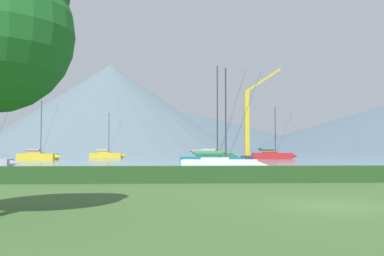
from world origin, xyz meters
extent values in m
plane|color=#3D602D|center=(0.00, 0.00, 0.00)|extent=(1000.00, 1000.00, 0.00)
cube|color=slate|center=(0.00, 137.00, 0.00)|extent=(320.00, 246.00, 0.00)
cube|color=#284C23|center=(0.00, 11.00, 0.47)|extent=(80.00, 1.20, 0.94)
cube|color=gold|center=(-19.13, 89.59, 0.57)|extent=(7.45, 3.25, 1.13)
cone|color=gold|center=(-15.03, 89.14, 0.57)|extent=(1.34, 1.09, 0.96)
cube|color=gold|center=(-19.54, 89.64, 0.98)|extent=(2.86, 2.02, 0.72)
cylinder|color=#333338|center=(-18.52, 89.53, 5.47)|extent=(0.14, 0.14, 9.69)
cylinder|color=#333338|center=(-20.13, 89.70, 1.76)|extent=(3.24, 0.48, 0.12)
cylinder|color=tan|center=(-20.13, 89.70, 1.76)|extent=(2.79, 0.75, 0.45)
cylinder|color=#333338|center=(-16.82, 89.34, 5.22)|extent=(3.42, 0.41, 9.21)
cube|color=white|center=(-0.96, 24.39, 0.51)|extent=(6.74, 3.28, 1.02)
cone|color=white|center=(2.68, 23.76, 0.51)|extent=(1.24, 1.04, 0.86)
cube|color=silver|center=(-1.33, 24.45, 0.88)|extent=(2.63, 1.93, 0.65)
cylinder|color=#333338|center=(-0.42, 24.29, 4.78)|extent=(0.13, 0.13, 8.44)
cylinder|color=#333338|center=(-1.85, 24.54, 1.57)|extent=(2.88, 0.60, 0.11)
cylinder|color=#2D7542|center=(-1.85, 24.54, 1.57)|extent=(2.50, 0.82, 0.41)
cylinder|color=#333338|center=(1.08, 24.04, 4.57)|extent=(3.03, 0.55, 8.03)
cube|color=#19707A|center=(-0.39, 35.92, 0.55)|extent=(7.28, 4.29, 1.08)
cone|color=#19707A|center=(3.37, 34.76, 0.55)|extent=(1.40, 1.23, 0.92)
cube|color=#16646E|center=(-0.77, 36.04, 0.94)|extent=(2.93, 2.33, 0.69)
cylinder|color=#333338|center=(0.18, 35.75, 5.98)|extent=(0.14, 0.14, 10.77)
cylinder|color=#333338|center=(-1.31, 36.21, 1.68)|extent=(3.00, 1.03, 0.12)
cylinder|color=gray|center=(-1.31, 36.21, 1.68)|extent=(2.65, 1.19, 0.43)
cylinder|color=#333338|center=(1.73, 35.27, 5.71)|extent=(3.14, 0.99, 10.24)
cone|color=#9E9EA3|center=(-21.76, 34.81, 0.45)|extent=(1.01, 0.81, 0.77)
cylinder|color=#333338|center=(-23.20, 34.87, 4.08)|extent=(2.72, 0.14, 7.18)
cube|color=#236B38|center=(4.37, 78.43, 0.60)|extent=(7.76, 3.24, 1.19)
cone|color=#236B38|center=(8.67, 78.05, 0.60)|extent=(1.38, 1.12, 1.01)
cube|color=#206032|center=(3.94, 78.46, 1.03)|extent=(2.96, 2.05, 0.76)
cylinder|color=#333338|center=(5.01, 78.37, 5.12)|extent=(0.15, 0.15, 8.93)
cylinder|color=#333338|center=(3.32, 78.52, 1.84)|extent=(3.40, 0.42, 0.13)
cylinder|color=tan|center=(3.32, 78.52, 1.84)|extent=(2.92, 0.72, 0.48)
cylinder|color=#333338|center=(6.79, 78.22, 4.89)|extent=(3.59, 0.34, 8.49)
cube|color=red|center=(16.14, 76.96, 0.63)|extent=(8.23, 3.42, 1.26)
cone|color=red|center=(20.71, 76.57, 0.63)|extent=(1.46, 1.18, 1.07)
cube|color=#A52020|center=(15.69, 77.00, 1.09)|extent=(3.13, 2.17, 0.80)
cylinder|color=#333338|center=(16.83, 76.90, 5.69)|extent=(0.16, 0.16, 9.99)
cylinder|color=#333338|center=(15.03, 77.05, 1.95)|extent=(3.61, 0.45, 0.14)
cylinder|color=#2D7542|center=(15.03, 77.05, 1.95)|extent=(3.10, 0.76, 0.50)
cylinder|color=#333338|center=(18.71, 76.74, 5.44)|extent=(3.80, 0.36, 9.50)
cube|color=gold|center=(-29.78, 72.68, 0.58)|extent=(7.76, 4.08, 1.16)
cone|color=gold|center=(-25.66, 71.76, 0.58)|extent=(1.45, 1.24, 0.99)
cube|color=gold|center=(-30.19, 72.77, 1.01)|extent=(3.06, 2.33, 0.74)
cylinder|color=#333338|center=(-29.16, 72.54, 5.95)|extent=(0.15, 0.15, 10.64)
cylinder|color=#333338|center=(-30.78, 72.91, 1.80)|extent=(3.27, 0.85, 0.13)
cylinder|color=gray|center=(-30.78, 72.91, 1.80)|extent=(2.86, 1.07, 0.46)
cylinder|color=#333338|center=(-27.46, 72.16, 5.69)|extent=(3.43, 0.80, 10.11)
cube|color=#333338|center=(9.32, 67.80, 0.40)|extent=(2.00, 2.00, 0.80)
cube|color=gold|center=(9.32, 67.80, 6.76)|extent=(0.80, 0.80, 11.91)
cube|color=gold|center=(12.46, 67.80, 14.78)|extent=(6.48, 0.36, 4.44)
cone|color=slate|center=(-46.06, 316.55, 32.07)|extent=(186.28, 186.28, 64.13)
cone|color=#4C6070|center=(13.41, 412.62, 18.66)|extent=(289.48, 289.48, 37.32)
camera|label=1|loc=(-5.64, -14.76, 1.86)|focal=42.48mm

